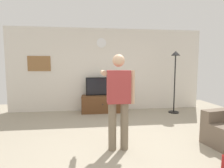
{
  "coord_description": "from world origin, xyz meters",
  "views": [
    {
      "loc": [
        -0.56,
        -2.93,
        1.47
      ],
      "look_at": [
        -0.06,
        1.2,
        1.05
      ],
      "focal_mm": 28.2,
      "sensor_mm": 36.0,
      "label": 1
    }
  ],
  "objects": [
    {
      "name": "framed_picture",
      "position": [
        -2.18,
        2.9,
        1.56
      ],
      "size": [
        0.7,
        0.04,
        0.47
      ],
      "primitive_type": "cube",
      "color": "olive"
    },
    {
      "name": "person_standing_nearer_lamp",
      "position": [
        -0.09,
        0.04,
        0.94
      ],
      "size": [
        0.57,
        0.78,
        1.67
      ],
      "color": "#7A6B56",
      "rests_on": "ground_plane"
    },
    {
      "name": "ground_plane",
      "position": [
        0.0,
        0.0,
        0.0
      ],
      "size": [
        8.4,
        8.4,
        0.0
      ],
      "primitive_type": "plane",
      "color": "#9E937F"
    },
    {
      "name": "beverage_bottle",
      "position": [
        1.29,
        -0.78,
        0.12
      ],
      "size": [
        0.07,
        0.07,
        0.29
      ],
      "color": "maroon",
      "rests_on": "ground_plane"
    },
    {
      "name": "television",
      "position": [
        -0.21,
        2.65,
        0.83
      ],
      "size": [
        1.03,
        0.07,
        0.57
      ],
      "color": "black",
      "rests_on": "tv_stand"
    },
    {
      "name": "wall_clock",
      "position": [
        -0.21,
        2.89,
        2.23
      ],
      "size": [
        0.31,
        0.03,
        0.31
      ],
      "primitive_type": "cylinder",
      "rotation": [
        1.57,
        0.0,
        0.0
      ],
      "color": "white"
    },
    {
      "name": "back_wall",
      "position": [
        0.0,
        2.95,
        1.35
      ],
      "size": [
        6.4,
        0.1,
        2.7
      ],
      "primitive_type": "cube",
      "color": "silver",
      "rests_on": "ground_plane"
    },
    {
      "name": "floor_lamp",
      "position": [
        2.05,
        2.28,
        1.39
      ],
      "size": [
        0.32,
        0.32,
        1.94
      ],
      "color": "black",
      "rests_on": "ground_plane"
    },
    {
      "name": "tv_stand",
      "position": [
        -0.21,
        2.6,
        0.27
      ],
      "size": [
        1.3,
        0.47,
        0.55
      ],
      "color": "brown",
      "rests_on": "ground_plane"
    }
  ]
}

